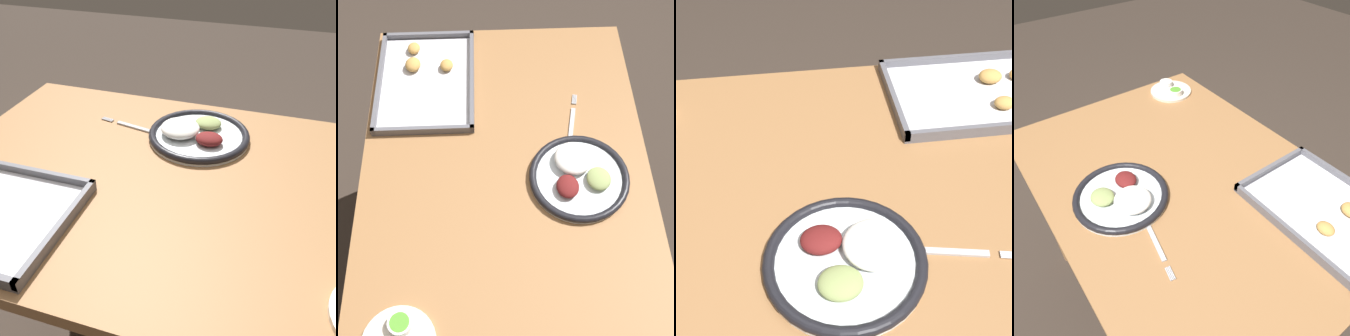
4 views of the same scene
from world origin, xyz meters
TOP-DOWN VIEW (x-y plane):
  - dining_table at (0.00, 0.00)m, footprint 1.09×0.78m
  - dinner_plate at (-0.03, -0.19)m, footprint 0.27×0.27m
  - fork at (0.13, -0.19)m, footprint 0.22×0.06m

SIDE VIEW (x-z plane):
  - dining_table at x=0.00m, z-range 0.25..1.00m
  - fork at x=0.13m, z-range 0.75..0.76m
  - dinner_plate at x=-0.03m, z-range 0.74..0.79m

